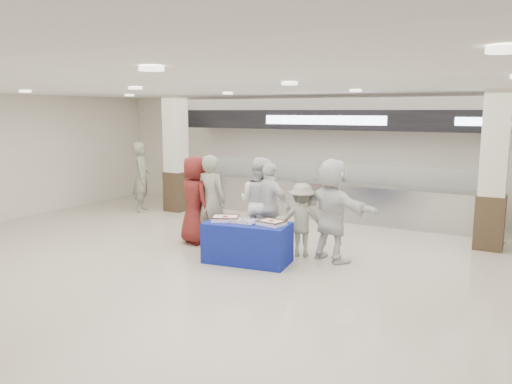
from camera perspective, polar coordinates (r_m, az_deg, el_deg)
The scene contains 15 objects.
ground at distance 8.68m, azimuth -5.45°, elevation -9.45°, with size 14.00×14.00×0.00m, color beige.
serving_line at distance 13.11m, azimuth 8.12°, elevation 2.07°, with size 8.70×0.85×2.80m.
column_left at distance 14.04m, azimuth -9.14°, elevation 4.04°, with size 0.55×0.55×3.20m.
column_right at distance 11.01m, azimuth 25.49°, elevation 1.85°, with size 0.55×0.55×3.20m.
display_table at distance 9.25m, azimuth -0.98°, elevation -5.80°, with size 1.55×0.78×0.75m, color navy.
sheet_cake_left at distance 9.33m, azimuth -3.51°, elevation -2.98°, with size 0.61×0.56×0.10m.
sheet_cake_right at distance 8.98m, azimuth 1.78°, elevation -3.47°, with size 0.51×0.43×0.10m.
cupcake_tray at distance 9.14m, azimuth -1.37°, elevation -3.34°, with size 0.43×0.33×0.07m.
civilian_maroon at distance 10.55m, azimuth -7.03°, elevation -0.91°, with size 0.91×0.59×1.85m, color maroon.
soldier_a at distance 10.37m, azimuth -5.19°, elevation -0.94°, with size 0.69×0.45×1.90m, color gray.
chef_tall at distance 10.16m, azimuth 0.42°, elevation -1.21°, with size 0.90×0.70×1.86m, color white.
chef_short at distance 9.96m, azimuth 1.55°, elevation -1.69°, with size 1.04×0.43×1.77m, color white.
soldier_b at distance 9.61m, azimuth 5.27°, elevation -3.20°, with size 0.92×0.53×1.42m, color gray.
civilian_white at distance 9.34m, azimuth 8.70°, elevation -2.05°, with size 1.79×0.57×1.93m, color white.
soldier_bg at distance 14.20m, azimuth -12.94°, elevation 1.69°, with size 0.70×0.46×1.93m, color gray.
Camera 1 is at (4.74, -6.72, 2.78)m, focal length 35.00 mm.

